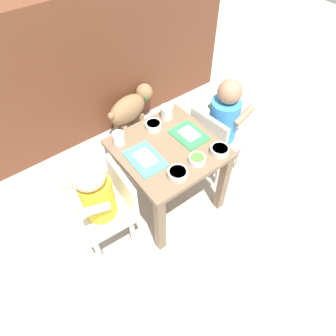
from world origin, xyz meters
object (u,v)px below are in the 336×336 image
Objects in this scene: cereal_bowl_left_side at (220,150)px; food_tray_left at (146,159)px; dog at (131,107)px; water_cup_right at (167,113)px; cereal_bowl_right_side at (178,173)px; dining_table at (168,160)px; veggie_bowl_near at (153,125)px; water_cup_left at (119,139)px; seated_child_left at (99,194)px; seated_child_right at (222,121)px; veggie_bowl_far at (197,159)px; food_tray_right at (189,135)px.

food_tray_left is at bearing 149.78° from cereal_bowl_left_side.
water_cup_right reaches higher than dog.
water_cup_right is at bearing 59.65° from cereal_bowl_right_side.
food_tray_left reaches higher than dining_table.
dining_table is 0.22m from cereal_bowl_right_side.
water_cup_right reaches higher than veggie_bowl_near.
veggie_bowl_near is at bearing 81.47° from dining_table.
dog is 0.71m from water_cup_left.
seated_child_right is (0.82, 0.03, -0.01)m from seated_child_left.
water_cup_right is 0.89× the size of veggie_bowl_far.
veggie_bowl_far is (0.13, 0.01, -0.00)m from cereal_bowl_right_side.
seated_child_left is 8.98× the size of water_cup_right.
dining_table is 0.28m from water_cup_left.
cereal_bowl_right_side is at bearing -26.67° from seated_child_left.
veggie_bowl_near reaches higher than veggie_bowl_far.
seated_child_right is 0.32m from cereal_bowl_left_side.
water_cup_left is (-0.37, -0.52, 0.31)m from dog.
food_tray_left is 0.33m from water_cup_right.
cereal_bowl_left_side is at bearing -30.22° from food_tray_left.
water_cup_left is 0.95× the size of water_cup_right.
seated_child_left is 0.82m from seated_child_right.
veggie_bowl_near is (0.20, -0.01, -0.01)m from water_cup_left.
seated_child_left is 0.99× the size of seated_child_right.
veggie_bowl_far is at bearing -18.61° from seated_child_left.
water_cup_right reaches higher than water_cup_left.
water_cup_left reaches higher than food_tray_right.
seated_child_right reaches higher than water_cup_left.
cereal_bowl_right_side reaches higher than cereal_bowl_left_side.
cereal_bowl_right_side is 0.13m from veggie_bowl_far.
cereal_bowl_right_side is at bearing 177.69° from cereal_bowl_left_side.
dog is 4.45× the size of cereal_bowl_left_side.
water_cup_left is 0.36m from cereal_bowl_right_side.
seated_child_left is 3.17× the size of food_tray_left.
cereal_bowl_right_side reaches higher than veggie_bowl_far.
seated_child_right is 0.33m from water_cup_right.
seated_child_left is 9.47× the size of water_cup_left.
seated_child_left reaches higher than veggie_bowl_near.
cereal_bowl_right_side reaches higher than food_tray_left.
dining_table is 0.74× the size of seated_child_right.
veggie_bowl_far is at bearing -99.32° from dog.
food_tray_left reaches higher than dog.
cereal_bowl_left_side is at bearing -78.09° from food_tray_right.
water_cup_left is (-0.59, 0.15, 0.09)m from seated_child_right.
seated_child_left is at bearing -178.67° from dining_table.
cereal_bowl_right_side reaches higher than food_tray_right.
seated_child_right reaches higher than veggie_bowl_near.
dog is at bearing 72.81° from cereal_bowl_right_side.
dog is at bearing 72.69° from veggie_bowl_near.
dog is at bearing 85.75° from food_tray_right.
food_tray_right is 2.27× the size of veggie_bowl_far.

